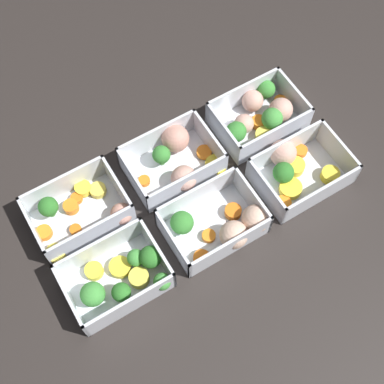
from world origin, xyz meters
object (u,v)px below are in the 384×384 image
Objects in this scene: container_near_left at (121,277)px; container_far_right at (260,115)px; container_near_right at (295,169)px; container_near_center at (223,225)px; container_far_center at (176,159)px; container_far_left at (80,212)px.

container_far_right is at bearing 21.22° from container_near_left.
container_near_left is at bearing -177.24° from container_near_right.
container_far_center is (-0.00, 0.15, -0.00)m from container_near_center.
container_far_left is 0.37m from container_far_right.
container_far_left is (-0.19, 0.15, -0.00)m from container_near_center.
container_near_center is at bearing -139.91° from container_far_right.
container_far_left is (-0.36, 0.12, -0.00)m from container_near_right.
container_near_right and container_far_right have the same top height.
container_far_left is at bearing -179.39° from container_far_right.
container_near_right is 0.92× the size of container_far_left.
container_near_left is 0.94× the size of container_far_center.
container_near_left is 0.14m from container_far_left.
container_near_right is at bearing -94.89° from container_far_right.
container_far_left is at bearing 143.10° from container_near_center.
container_near_left is 0.35m from container_near_right.
container_near_center is 1.03× the size of container_far_center.
container_far_center and container_far_right have the same top height.
container_near_center is 1.11× the size of container_near_right.
container_near_right and container_far_center have the same top height.
container_far_right is at bearing 0.61° from container_far_left.
container_far_center is 1.07× the size of container_far_right.
container_near_right is at bearing 8.50° from container_near_center.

